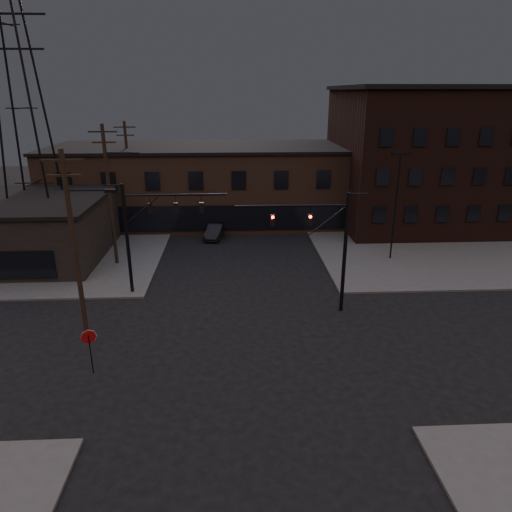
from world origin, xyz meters
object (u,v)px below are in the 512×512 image
(parked_car_lot_b, at_px, (371,223))
(traffic_signal_far, at_px, (145,226))
(traffic_signal_near, at_px, (328,240))
(parked_car_lot_a, at_px, (394,223))
(stop_sign, at_px, (89,341))
(car_crossing, at_px, (215,231))

(parked_car_lot_b, bearing_deg, traffic_signal_far, 118.54)
(traffic_signal_near, distance_m, parked_car_lot_a, 20.87)
(traffic_signal_near, height_order, parked_car_lot_a, traffic_signal_near)
(stop_sign, distance_m, parked_car_lot_b, 32.82)
(stop_sign, distance_m, car_crossing, 23.75)
(traffic_signal_far, xyz_separation_m, car_crossing, (4.29, 13.07, -4.32))
(traffic_signal_far, relative_size, parked_car_lot_a, 1.61)
(stop_sign, height_order, parked_car_lot_b, stop_sign)
(traffic_signal_near, xyz_separation_m, parked_car_lot_b, (8.41, 18.06, -4.07))
(traffic_signal_near, bearing_deg, parked_car_lot_a, 58.86)
(car_crossing, bearing_deg, traffic_signal_near, -53.64)
(traffic_signal_far, distance_m, parked_car_lot_b, 25.47)
(parked_car_lot_a, distance_m, car_crossing, 18.41)
(traffic_signal_near, xyz_separation_m, stop_sign, (-13.36, -6.49, -3.09))
(traffic_signal_near, height_order, stop_sign, traffic_signal_near)
(parked_car_lot_a, distance_m, parked_car_lot_b, 2.25)
(traffic_signal_far, xyz_separation_m, stop_sign, (-1.28, -9.99, -3.17))
(parked_car_lot_b, bearing_deg, parked_car_lot_a, -110.08)
(traffic_signal_far, bearing_deg, traffic_signal_near, -16.17)
(parked_car_lot_a, bearing_deg, stop_sign, 120.81)
(traffic_signal_far, height_order, stop_sign, traffic_signal_far)
(car_crossing, bearing_deg, stop_sign, -92.38)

